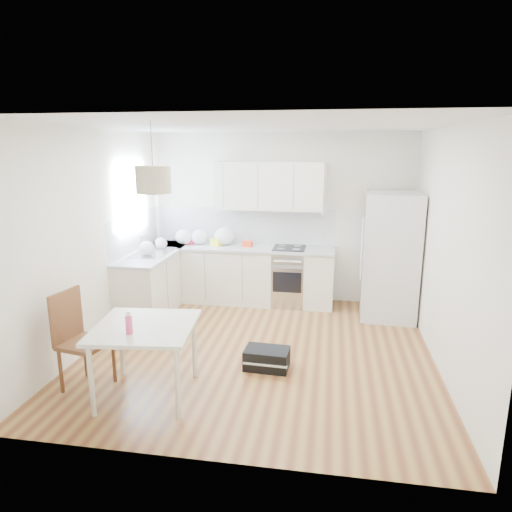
{
  "coord_description": "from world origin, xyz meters",
  "views": [
    {
      "loc": [
        0.83,
        -5.19,
        2.46
      ],
      "look_at": [
        -0.1,
        0.4,
        1.11
      ],
      "focal_mm": 32.0,
      "sensor_mm": 36.0,
      "label": 1
    }
  ],
  "objects": [
    {
      "name": "floor",
      "position": [
        0.0,
        0.0,
        0.0
      ],
      "size": [
        4.2,
        4.2,
        0.0
      ],
      "primitive_type": "plane",
      "color": "brown",
      "rests_on": "ground"
    },
    {
      "name": "ceiling",
      "position": [
        0.0,
        0.0,
        2.7
      ],
      "size": [
        4.2,
        4.2,
        0.0
      ],
      "primitive_type": "plane",
      "rotation": [
        3.14,
        0.0,
        0.0
      ],
      "color": "white",
      "rests_on": "wall_back"
    },
    {
      "name": "wall_back",
      "position": [
        0.0,
        2.1,
        1.35
      ],
      "size": [
        4.2,
        0.0,
        4.2
      ],
      "primitive_type": "plane",
      "rotation": [
        1.57,
        0.0,
        0.0
      ],
      "color": "white",
      "rests_on": "floor"
    },
    {
      "name": "wall_left",
      "position": [
        -2.1,
        0.0,
        1.35
      ],
      "size": [
        0.0,
        4.2,
        4.2
      ],
      "primitive_type": "plane",
      "rotation": [
        1.57,
        0.0,
        1.57
      ],
      "color": "white",
      "rests_on": "floor"
    },
    {
      "name": "wall_right",
      "position": [
        2.1,
        0.0,
        1.35
      ],
      "size": [
        0.0,
        4.2,
        4.2
      ],
      "primitive_type": "plane",
      "rotation": [
        1.57,
        0.0,
        -1.57
      ],
      "color": "white",
      "rests_on": "floor"
    },
    {
      "name": "window_glassblock",
      "position": [
        -2.09,
        1.15,
        1.75
      ],
      "size": [
        0.02,
        1.0,
        1.0
      ],
      "primitive_type": "cube",
      "color": "#BFE0F9",
      "rests_on": "wall_left"
    },
    {
      "name": "cabinets_back",
      "position": [
        -0.6,
        1.8,
        0.44
      ],
      "size": [
        3.0,
        0.6,
        0.88
      ],
      "primitive_type": "cube",
      "color": "silver",
      "rests_on": "floor"
    },
    {
      "name": "cabinets_left",
      "position": [
        -1.8,
        1.2,
        0.44
      ],
      "size": [
        0.6,
        1.8,
        0.88
      ],
      "primitive_type": "cube",
      "color": "silver",
      "rests_on": "floor"
    },
    {
      "name": "counter_back",
      "position": [
        -0.6,
        1.8,
        0.9
      ],
      "size": [
        3.02,
        0.64,
        0.04
      ],
      "primitive_type": "cube",
      "color": "#B8BABD",
      "rests_on": "cabinets_back"
    },
    {
      "name": "counter_left",
      "position": [
        -1.8,
        1.2,
        0.9
      ],
      "size": [
        0.64,
        1.82,
        0.04
      ],
      "primitive_type": "cube",
      "color": "#B8BABD",
      "rests_on": "cabinets_left"
    },
    {
      "name": "backsplash_back",
      "position": [
        -0.6,
        2.09,
        1.21
      ],
      "size": [
        3.0,
        0.01,
        0.58
      ],
      "primitive_type": "cube",
      "color": "white",
      "rests_on": "wall_back"
    },
    {
      "name": "backsplash_left",
      "position": [
        -2.09,
        1.2,
        1.21
      ],
      "size": [
        0.01,
        1.8,
        0.58
      ],
      "primitive_type": "cube",
      "color": "white",
      "rests_on": "wall_left"
    },
    {
      "name": "upper_cabinets",
      "position": [
        -0.15,
        1.94,
        1.88
      ],
      "size": [
        1.7,
        0.32,
        0.75
      ],
      "primitive_type": "cube",
      "color": "silver",
      "rests_on": "wall_back"
    },
    {
      "name": "range_oven",
      "position": [
        0.2,
        1.8,
        0.44
      ],
      "size": [
        0.5,
        0.61,
        0.88
      ],
      "primitive_type": null,
      "color": "#B4B6B9",
      "rests_on": "floor"
    },
    {
      "name": "sink",
      "position": [
        -1.8,
        1.15,
        0.92
      ],
      "size": [
        0.5,
        0.8,
        0.16
      ],
      "primitive_type": null,
      "color": "#B4B6B9",
      "rests_on": "counter_left"
    },
    {
      "name": "refrigerator",
      "position": [
        1.72,
        1.55,
        0.92
      ],
      "size": [
        0.92,
        0.96,
        1.84
      ],
      "primitive_type": null,
      "rotation": [
        0.0,
        0.0,
        -0.04
      ],
      "color": "silver",
      "rests_on": "floor"
    },
    {
      "name": "dining_table",
      "position": [
        -0.94,
        -1.22,
        0.68
      ],
      "size": [
        1.06,
        1.06,
        0.76
      ],
      "rotation": [
        0.0,
        0.0,
        0.11
      ],
      "color": "beige",
      "rests_on": "floor"
    },
    {
      "name": "dining_chair",
      "position": [
        -1.62,
        -1.17,
        0.52
      ],
      "size": [
        0.51,
        0.51,
        1.04
      ],
      "primitive_type": null,
      "rotation": [
        0.0,
        0.0,
        -0.18
      ],
      "color": "#542C19",
      "rests_on": "floor"
    },
    {
      "name": "drink_bottle",
      "position": [
        -1.0,
        -1.44,
        0.87
      ],
      "size": [
        0.08,
        0.08,
        0.22
      ],
      "primitive_type": "cylinder",
      "rotation": [
        0.0,
        0.0,
        -0.24
      ],
      "color": "#DD3D6C",
      "rests_on": "dining_table"
    },
    {
      "name": "gym_bag",
      "position": [
        0.17,
        -0.44,
        0.11
      ],
      "size": [
        0.52,
        0.35,
        0.23
      ],
      "primitive_type": "cube",
      "rotation": [
        0.0,
        0.0,
        -0.05
      ],
      "color": "black",
      "rests_on": "floor"
    },
    {
      "name": "pendant_lamp",
      "position": [
        -0.78,
        -1.21,
        2.18
      ],
      "size": [
        0.4,
        0.4,
        0.25
      ],
      "primitive_type": "cylinder",
      "rotation": [
        0.0,
        0.0,
        0.28
      ],
      "color": "beige",
      "rests_on": "ceiling"
    },
    {
      "name": "grocery_bag_a",
      "position": [
        -1.53,
        1.81,
        1.04
      ],
      "size": [
        0.28,
        0.23,
        0.25
      ],
      "primitive_type": "ellipsoid",
      "color": "white",
      "rests_on": "counter_back"
    },
    {
      "name": "grocery_bag_b",
      "position": [
        -1.27,
        1.85,
        1.04
      ],
      "size": [
        0.28,
        0.23,
        0.25
      ],
      "primitive_type": "ellipsoid",
      "color": "white",
      "rests_on": "counter_back"
    },
    {
      "name": "grocery_bag_c",
      "position": [
        -0.87,
        1.87,
        1.06
      ],
      "size": [
        0.32,
        0.27,
        0.29
      ],
      "primitive_type": "ellipsoid",
      "color": "white",
      "rests_on": "counter_back"
    },
    {
      "name": "grocery_bag_d",
      "position": [
        -1.79,
        1.46,
        1.01
      ],
      "size": [
        0.19,
        0.16,
        0.17
      ],
      "primitive_type": "ellipsoid",
      "color": "white",
      "rests_on": "counter_back"
    },
    {
      "name": "grocery_bag_e",
      "position": [
        -1.82,
        0.98,
        1.03
      ],
      "size": [
        0.23,
        0.2,
        0.21
      ],
      "primitive_type": "ellipsoid",
      "color": "white",
      "rests_on": "counter_left"
    },
    {
      "name": "snack_orange",
      "position": [
        -0.47,
        1.8,
        0.97
      ],
      "size": [
        0.16,
        0.12,
        0.1
      ],
      "primitive_type": "cube",
      "rotation": [
        0.0,
        0.0,
        -0.2
      ],
      "color": "red",
      "rests_on": "counter_back"
    },
    {
      "name": "snack_yellow",
      "position": [
        -0.98,
        1.8,
        0.98
      ],
      "size": [
        0.19,
        0.16,
        0.11
      ],
      "primitive_type": "cube",
      "rotation": [
        0.0,
        0.0,
        -0.44
      ],
      "color": "yellow",
      "rests_on": "counter_back"
    },
    {
      "name": "snack_red",
      "position": [
        -1.44,
        1.84,
        0.97
      ],
      "size": [
        0.15,
        0.11,
        0.1
      ],
      "primitive_type": "cube",
      "rotation": [
        0.0,
        0.0,
        0.15
      ],
      "color": "red",
      "rests_on": "counter_back"
    }
  ]
}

